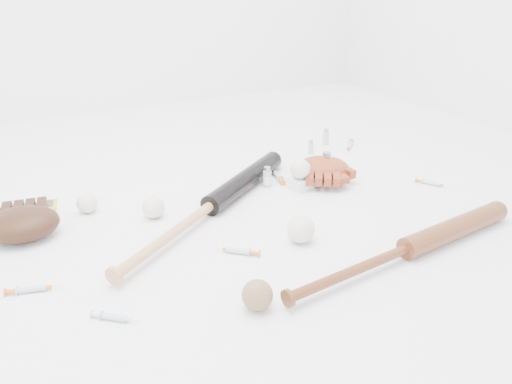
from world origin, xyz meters
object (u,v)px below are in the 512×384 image
glove_dark (22,224)px  bat_dark (211,205)px  bat_wood (407,248)px  pedestal (300,183)px

glove_dark → bat_dark: bearing=-4.1°
bat_dark → bat_wood: size_ratio=1.11×
glove_dark → pedestal: (0.92, -0.08, -0.03)m
pedestal → bat_wood: bearing=-89.8°
pedestal → bat_dark: bearing=-173.2°
bat_dark → bat_wood: bat_dark is taller
bat_dark → pedestal: (0.37, 0.04, -0.02)m
pedestal → glove_dark: bearing=174.7°
bat_wood → glove_dark: glove_dark is taller
bat_wood → pedestal: bearing=84.8°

